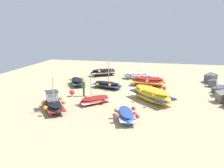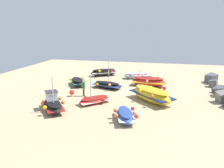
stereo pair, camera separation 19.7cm
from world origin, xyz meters
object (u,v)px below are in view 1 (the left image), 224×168
at_px(fishing_boat_5, 77,82).
at_px(fishing_boat_2, 103,72).
at_px(fishing_boat_7, 148,81).
at_px(mooring_buoy_0, 72,92).
at_px(fishing_boat_0, 137,75).
at_px(fishing_boat_6, 126,115).
at_px(fishing_boat_1, 107,85).
at_px(fishing_boat_3, 95,100).
at_px(fishing_boat_8, 53,104).
at_px(fishing_boat_4, 151,94).
at_px(person_walking, 84,87).
at_px(mooring_buoy_1, 164,88).

bearing_deg(fishing_boat_5, fishing_boat_2, 135.62).
relative_size(fishing_boat_7, mooring_buoy_0, 6.13).
bearing_deg(fishing_boat_0, fishing_boat_6, 74.86).
xyz_separation_m(fishing_boat_1, mooring_buoy_0, (4.17, -2.83, 0.01)).
bearing_deg(fishing_boat_3, fishing_boat_0, 30.11).
distance_m(fishing_boat_3, fishing_boat_8, 4.09).
bearing_deg(fishing_boat_8, fishing_boat_3, -84.94).
height_order(fishing_boat_5, fishing_boat_6, fishing_boat_5).
bearing_deg(fishing_boat_1, fishing_boat_4, 163.55).
relative_size(fishing_boat_2, fishing_boat_5, 1.09).
xyz_separation_m(fishing_boat_2, person_walking, (10.81, 0.78, 0.43)).
bearing_deg(person_walking, mooring_buoy_0, 150.38).
bearing_deg(fishing_boat_1, fishing_boat_0, -94.61).
distance_m(fishing_boat_6, mooring_buoy_1, 9.90).
relative_size(fishing_boat_6, fishing_boat_7, 0.81).
height_order(fishing_boat_0, fishing_boat_8, fishing_boat_8).
xyz_separation_m(fishing_boat_4, person_walking, (-0.16, -7.21, 0.27)).
distance_m(fishing_boat_6, person_walking, 7.95).
bearing_deg(fishing_boat_4, mooring_buoy_1, 120.79).
xyz_separation_m(fishing_boat_6, mooring_buoy_0, (-5.25, -6.83, -0.00)).
bearing_deg(fishing_boat_3, fishing_boat_7, 13.01).
xyz_separation_m(fishing_boat_4, fishing_boat_7, (-6.28, -0.84, -0.13)).
bearing_deg(fishing_boat_6, fishing_boat_2, -176.43).
height_order(fishing_boat_0, mooring_buoy_0, fishing_boat_0).
bearing_deg(fishing_boat_2, fishing_boat_6, 76.79).
bearing_deg(person_walking, fishing_boat_2, 48.13).
bearing_deg(fishing_boat_8, fishing_boat_2, -38.50).
bearing_deg(fishing_boat_6, fishing_boat_5, -158.56).
xyz_separation_m(fishing_boat_8, mooring_buoy_1, (-8.77, 9.49, -0.16)).
xyz_separation_m(fishing_boat_2, fishing_boat_7, (4.69, 7.15, 0.03)).
bearing_deg(fishing_boat_8, fishing_boat_0, -57.32).
bearing_deg(mooring_buoy_1, fishing_boat_0, -147.38).
relative_size(fishing_boat_1, fishing_boat_6, 1.13).
bearing_deg(fishing_boat_8, fishing_boat_1, -54.72).
bearing_deg(fishing_boat_7, person_walking, -130.63).
bearing_deg(fishing_boat_2, fishing_boat_5, 41.02).
relative_size(fishing_boat_2, mooring_buoy_0, 5.81).
bearing_deg(fishing_boat_0, mooring_buoy_0, 42.38).
bearing_deg(fishing_boat_6, fishing_boat_8, -113.97).
distance_m(fishing_boat_3, fishing_boat_5, 7.77).
xyz_separation_m(fishing_boat_6, person_walking, (-5.61, -5.60, 0.55)).
bearing_deg(fishing_boat_8, fishing_boat_7, -71.53).
bearing_deg(fishing_boat_7, fishing_boat_5, -162.90).
relative_size(fishing_boat_5, person_walking, 2.21).
relative_size(fishing_boat_3, mooring_buoy_1, 5.31).
bearing_deg(fishing_boat_0, fishing_boat_8, 50.30).
bearing_deg(mooring_buoy_0, fishing_boat_0, 152.01).
distance_m(fishing_boat_2, fishing_boat_5, 6.72).
xyz_separation_m(fishing_boat_4, fishing_boat_6, (5.45, -1.60, -0.28)).
distance_m(fishing_boat_4, mooring_buoy_1, 4.23).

